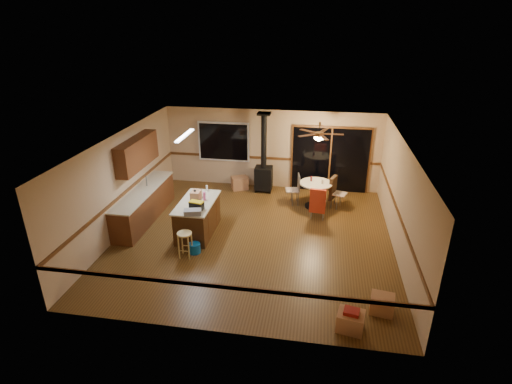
% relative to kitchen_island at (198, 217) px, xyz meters
% --- Properties ---
extents(floor, '(7.00, 7.00, 0.00)m').
position_rel_kitchen_island_xyz_m(floor, '(1.50, 0.00, -0.45)').
color(floor, '#543717').
rests_on(floor, ground).
extents(ceiling, '(7.00, 7.00, 0.00)m').
position_rel_kitchen_island_xyz_m(ceiling, '(1.50, 0.00, 2.15)').
color(ceiling, silver).
rests_on(ceiling, ground).
extents(wall_back, '(7.00, 0.00, 7.00)m').
position_rel_kitchen_island_xyz_m(wall_back, '(1.50, 3.50, 0.85)').
color(wall_back, tan).
rests_on(wall_back, ground).
extents(wall_front, '(7.00, 0.00, 7.00)m').
position_rel_kitchen_island_xyz_m(wall_front, '(1.50, -3.50, 0.85)').
color(wall_front, tan).
rests_on(wall_front, ground).
extents(wall_left, '(0.00, 7.00, 7.00)m').
position_rel_kitchen_island_xyz_m(wall_left, '(-2.00, 0.00, 0.85)').
color(wall_left, tan).
rests_on(wall_left, ground).
extents(wall_right, '(0.00, 7.00, 7.00)m').
position_rel_kitchen_island_xyz_m(wall_right, '(5.00, 0.00, 0.85)').
color(wall_right, tan).
rests_on(wall_right, ground).
extents(chair_rail, '(7.00, 7.00, 0.08)m').
position_rel_kitchen_island_xyz_m(chair_rail, '(1.50, 0.00, 0.55)').
color(chair_rail, '#583216').
rests_on(chair_rail, ground).
extents(window, '(1.72, 0.10, 1.32)m').
position_rel_kitchen_island_xyz_m(window, '(-0.10, 3.45, 1.05)').
color(window, black).
rests_on(window, ground).
extents(sliding_door, '(2.52, 0.10, 2.10)m').
position_rel_kitchen_island_xyz_m(sliding_door, '(3.40, 3.45, 0.60)').
color(sliding_door, black).
rests_on(sliding_door, ground).
extents(lower_cabinets, '(0.60, 3.00, 0.86)m').
position_rel_kitchen_island_xyz_m(lower_cabinets, '(-1.70, 0.50, -0.02)').
color(lower_cabinets, '#5A2E16').
rests_on(lower_cabinets, ground).
extents(countertop, '(0.64, 3.04, 0.04)m').
position_rel_kitchen_island_xyz_m(countertop, '(-1.70, 0.50, 0.43)').
color(countertop, '#C3B898').
rests_on(countertop, lower_cabinets).
extents(upper_cabinets, '(0.35, 2.00, 0.80)m').
position_rel_kitchen_island_xyz_m(upper_cabinets, '(-1.83, 0.70, 1.45)').
color(upper_cabinets, '#5A2E16').
rests_on(upper_cabinets, ground).
extents(kitchen_island, '(0.88, 1.68, 0.90)m').
position_rel_kitchen_island_xyz_m(kitchen_island, '(0.00, 0.00, 0.00)').
color(kitchen_island, '#412510').
rests_on(kitchen_island, ground).
extents(wood_stove, '(0.55, 0.50, 2.52)m').
position_rel_kitchen_island_xyz_m(wood_stove, '(1.30, 3.05, 0.28)').
color(wood_stove, black).
rests_on(wood_stove, ground).
extents(ceiling_fan, '(0.24, 0.24, 0.55)m').
position_rel_kitchen_island_xyz_m(ceiling_fan, '(3.01, 2.11, 1.76)').
color(ceiling_fan, brown).
rests_on(ceiling_fan, ceiling).
extents(fluorescent_strip, '(0.10, 1.20, 0.04)m').
position_rel_kitchen_island_xyz_m(fluorescent_strip, '(-0.30, 0.30, 2.11)').
color(fluorescent_strip, white).
rests_on(fluorescent_strip, ceiling).
extents(toolbox_grey, '(0.46, 0.32, 0.13)m').
position_rel_kitchen_island_xyz_m(toolbox_grey, '(0.12, -0.72, 0.51)').
color(toolbox_grey, slate).
rests_on(toolbox_grey, kitchen_island).
extents(toolbox_black, '(0.37, 0.24, 0.19)m').
position_rel_kitchen_island_xyz_m(toolbox_black, '(0.13, -0.43, 0.54)').
color(toolbox_black, black).
rests_on(toolbox_black, kitchen_island).
extents(toolbox_yellow_lid, '(0.38, 0.25, 0.03)m').
position_rel_kitchen_island_xyz_m(toolbox_yellow_lid, '(0.13, -0.43, 0.65)').
color(toolbox_yellow_lid, gold).
rests_on(toolbox_yellow_lid, toolbox_black).
extents(box_on_island, '(0.24, 0.32, 0.21)m').
position_rel_kitchen_island_xyz_m(box_on_island, '(-0.07, 0.19, 0.55)').
color(box_on_island, '#A66F49').
rests_on(box_on_island, kitchen_island).
extents(bottle_dark, '(0.09, 0.09, 0.25)m').
position_rel_kitchen_island_xyz_m(bottle_dark, '(-0.09, 0.18, 0.57)').
color(bottle_dark, black).
rests_on(bottle_dark, kitchen_island).
extents(bottle_pink, '(0.08, 0.08, 0.22)m').
position_rel_kitchen_island_xyz_m(bottle_pink, '(0.17, 0.14, 0.56)').
color(bottle_pink, '#D84C8C').
rests_on(bottle_pink, kitchen_island).
extents(bottle_white, '(0.06, 0.06, 0.16)m').
position_rel_kitchen_island_xyz_m(bottle_white, '(0.07, 0.72, 0.53)').
color(bottle_white, white).
rests_on(bottle_white, kitchen_island).
extents(bar_stool, '(0.47, 0.47, 0.64)m').
position_rel_kitchen_island_xyz_m(bar_stool, '(0.05, -1.18, -0.13)').
color(bar_stool, '#D4B970').
rests_on(bar_stool, floor).
extents(blue_bucket, '(0.33, 0.33, 0.24)m').
position_rel_kitchen_island_xyz_m(blue_bucket, '(0.20, -0.98, -0.33)').
color(blue_bucket, blue).
rests_on(blue_bucket, floor).
extents(dining_table, '(0.97, 0.97, 0.78)m').
position_rel_kitchen_island_xyz_m(dining_table, '(3.01, 2.11, 0.08)').
color(dining_table, black).
rests_on(dining_table, ground).
extents(glass_red, '(0.07, 0.07, 0.15)m').
position_rel_kitchen_island_xyz_m(glass_red, '(2.86, 2.21, 0.40)').
color(glass_red, '#590C14').
rests_on(glass_red, dining_table).
extents(glass_cream, '(0.07, 0.07, 0.13)m').
position_rel_kitchen_island_xyz_m(glass_cream, '(3.19, 2.06, 0.39)').
color(glass_cream, beige).
rests_on(glass_cream, dining_table).
extents(chair_left, '(0.47, 0.46, 0.51)m').
position_rel_kitchen_island_xyz_m(chair_left, '(2.41, 2.23, 0.14)').
color(chair_left, tan).
rests_on(chair_left, ground).
extents(chair_near, '(0.47, 0.51, 0.70)m').
position_rel_kitchen_island_xyz_m(chair_near, '(3.08, 1.23, 0.14)').
color(chair_near, tan).
rests_on(chair_near, ground).
extents(chair_right, '(0.58, 0.55, 0.70)m').
position_rel_kitchen_island_xyz_m(chair_right, '(3.53, 2.22, 0.14)').
color(chair_right, tan).
rests_on(chair_right, ground).
extents(box_under_window, '(0.64, 0.59, 0.42)m').
position_rel_kitchen_island_xyz_m(box_under_window, '(0.49, 3.10, -0.25)').
color(box_under_window, '#A66F49').
rests_on(box_under_window, floor).
extents(box_corner_a, '(0.54, 0.48, 0.36)m').
position_rel_kitchen_island_xyz_m(box_corner_a, '(3.79, -3.04, -0.27)').
color(box_corner_a, '#A66F49').
rests_on(box_corner_a, floor).
extents(box_corner_b, '(0.50, 0.45, 0.36)m').
position_rel_kitchen_island_xyz_m(box_corner_b, '(4.42, -2.45, -0.27)').
color(box_corner_b, '#A66F49').
rests_on(box_corner_b, floor).
extents(box_small_red, '(0.31, 0.28, 0.07)m').
position_rel_kitchen_island_xyz_m(box_small_red, '(3.79, -3.04, -0.06)').
color(box_small_red, maroon).
rests_on(box_small_red, box_corner_a).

